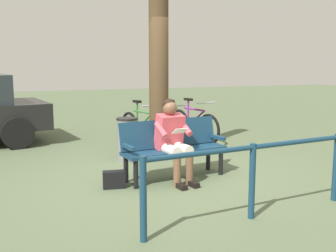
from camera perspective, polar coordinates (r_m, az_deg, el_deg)
ground_plane at (r=6.27m, az=0.30°, el=-7.01°), size 40.00×40.00×0.00m
bench at (r=6.11m, az=0.61°, el=-2.56°), size 1.65×0.72×0.87m
person_reading at (r=5.89m, az=0.69°, el=-1.42°), size 0.53×0.81×1.20m
handbag at (r=5.72m, az=-7.59°, el=-7.44°), size 0.32×0.18×0.24m
tree_trunk at (r=7.40m, az=-1.32°, el=11.29°), size 0.35×0.35×4.06m
litter_bin at (r=7.20m, az=-5.73°, el=-1.85°), size 0.37×0.37×0.76m
bicycle_purple at (r=8.93m, az=3.56°, el=0.14°), size 0.60×1.63×0.94m
bicycle_black at (r=8.46m, az=0.67°, el=-0.34°), size 0.67×1.61×0.94m
bicycle_green at (r=8.44m, az=-3.66°, el=-0.38°), size 0.60×1.63×0.94m
railing_fence at (r=4.58m, az=11.74°, el=-5.77°), size 2.67×0.38×0.85m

